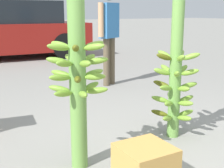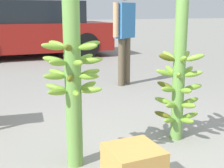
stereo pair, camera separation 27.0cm
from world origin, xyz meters
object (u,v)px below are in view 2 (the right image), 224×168
at_px(vendor_person, 125,27).
at_px(banana_stalk_left, 73,78).
at_px(banana_stalk_center, 179,79).
at_px(parked_car, 35,30).

bearing_deg(vendor_person, banana_stalk_left, 28.75).
height_order(banana_stalk_center, vendor_person, vendor_person).
xyz_separation_m(banana_stalk_left, vendor_person, (1.59, 2.31, 0.24)).
distance_m(banana_stalk_left, banana_stalk_center, 1.05).
height_order(banana_stalk_left, vendor_person, vendor_person).
height_order(vendor_person, parked_car, vendor_person).
xyz_separation_m(banana_stalk_center, parked_car, (-0.12, 6.21, 0.11)).
relative_size(banana_stalk_left, vendor_person, 0.85).
bearing_deg(banana_stalk_center, vendor_person, 76.07).
distance_m(banana_stalk_left, vendor_person, 2.81).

